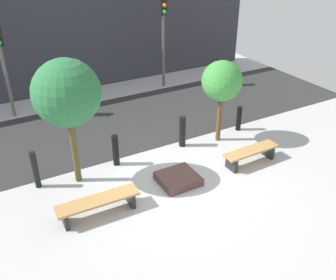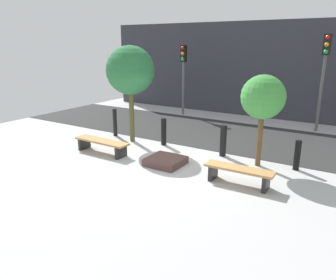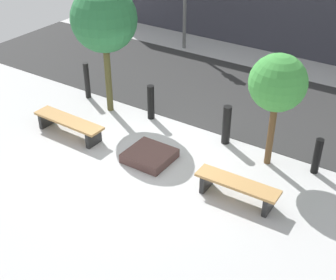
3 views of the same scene
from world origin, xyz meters
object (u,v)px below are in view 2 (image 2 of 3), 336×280
bench_right (239,172)px  bollard_far_left (115,122)px  bollard_left (164,132)px  bollard_center (223,141)px  traffic_light_mid_west (324,66)px  planter_bed (165,161)px  bollard_right (297,155)px  traffic_light_west (183,67)px  tree_behind_left_bench (130,71)px  bench_left (102,144)px  tree_behind_right_bench (263,98)px

bench_right → bollard_far_left: size_ratio=1.66×
bollard_left → bollard_center: bollard_center is taller
traffic_light_mid_west → planter_bed: bearing=-115.6°
bollard_right → traffic_light_west: bearing=143.0°
planter_bed → bollard_right: (3.33, 1.63, 0.32)m
planter_bed → bollard_far_left: bollard_far_left is taller
traffic_light_west → traffic_light_mid_west: bearing=0.0°
tree_behind_left_bench → bollard_left: size_ratio=3.58×
bench_right → bollard_center: 2.19m
bench_left → tree_behind_left_bench: (0.00, 1.59, 2.20)m
bench_right → traffic_light_west: bearing=127.9°
tree_behind_right_bench → bollard_center: tree_behind_right_bench is taller
bench_right → planter_bed: 2.33m
traffic_light_mid_west → bollard_right: bearing=-87.4°
traffic_light_west → tree_behind_left_bench: bearing=-81.1°
planter_bed → bench_right: bearing=-4.9°
bollard_far_left → bollard_right: 6.66m
planter_bed → bollard_right: bearing=26.0°
tree_behind_left_bench → bollard_left: (1.20, 0.24, -2.05)m
bench_left → tree_behind_left_bench: 2.71m
planter_bed → bollard_center: size_ratio=1.03×
bench_right → traffic_light_mid_west: bearing=82.0°
bench_left → traffic_light_west: 7.03m
tree_behind_left_bench → bollard_left: 2.39m
planter_bed → tree_behind_right_bench: 3.29m
bench_left → bollard_right: 5.93m
planter_bed → bollard_far_left: size_ratio=0.97×
planter_bed → traffic_light_mid_west: traffic_light_mid_west is taller
bollard_center → bench_right: bearing=-56.7°
bollard_center → traffic_light_mid_west: size_ratio=0.26×
traffic_light_mid_west → bollard_center: bearing=-112.4°
planter_bed → bollard_left: size_ratio=1.08×
bollard_far_left → bollard_left: bearing=0.0°
bollard_right → traffic_light_mid_west: traffic_light_mid_west is taller
bollard_right → traffic_light_west: (-6.44, 4.86, 1.90)m
tree_behind_right_bench → traffic_light_mid_west: traffic_light_mid_west is taller
planter_bed → traffic_light_mid_west: (3.11, 6.49, 2.50)m
planter_bed → tree_behind_left_bench: tree_behind_left_bench is taller
bench_left → bollard_right: (5.64, 1.83, 0.10)m
bench_right → tree_behind_left_bench: 5.36m
bollard_left → tree_behind_right_bench: bearing=-4.0°
tree_behind_right_bench → bollard_center: size_ratio=2.64×
bollard_far_left → traffic_light_mid_west: 8.33m
tree_behind_left_bench → planter_bed: bearing=-31.0°
bench_right → bollard_center: bollard_center is taller
bench_left → bollard_far_left: size_ratio=1.89×
bollard_far_left → traffic_light_west: size_ratio=0.31×
traffic_light_west → bollard_center: bearing=-49.0°
bollard_left → traffic_light_mid_west: size_ratio=0.25×
tree_behind_left_bench → bollard_right: 6.03m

